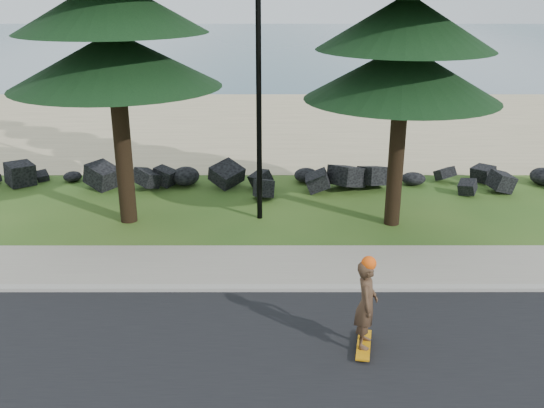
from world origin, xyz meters
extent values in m
plane|color=#274E18|center=(0.00, 0.00, 0.00)|extent=(160.00, 160.00, 0.00)
cube|color=black|center=(0.00, -4.50, 0.01)|extent=(160.00, 7.00, 0.02)
cube|color=#ACA59B|center=(0.00, -0.90, 0.05)|extent=(160.00, 0.20, 0.10)
cube|color=gray|center=(0.00, 0.20, 0.04)|extent=(160.00, 2.00, 0.08)
cube|color=tan|center=(0.00, 14.50, 0.01)|extent=(160.00, 15.00, 0.01)
cube|color=#3A606F|center=(0.00, 51.00, 0.00)|extent=(160.00, 58.00, 0.01)
cylinder|color=black|center=(0.00, 3.20, 4.00)|extent=(0.14, 0.14, 8.00)
cube|color=orange|center=(1.93, -3.03, 0.09)|extent=(0.41, 0.98, 0.03)
imported|color=#4B3322|center=(1.93, -3.03, 0.90)|extent=(0.48, 0.64, 1.59)
sphere|color=#FF530E|center=(1.93, -3.03, 1.66)|extent=(0.25, 0.25, 0.25)
camera|label=1|loc=(0.32, -12.06, 6.07)|focal=40.00mm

